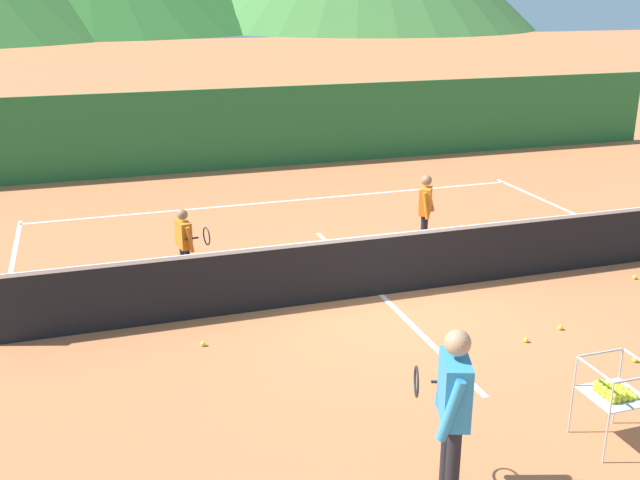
{
  "coord_description": "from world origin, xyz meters",
  "views": [
    {
      "loc": [
        -4.11,
        -9.68,
        4.45
      ],
      "look_at": [
        -0.91,
        0.22,
        0.91
      ],
      "focal_mm": 41.82,
      "sensor_mm": 36.0,
      "label": 1
    }
  ],
  "objects_px": {
    "ball_cart": "(614,392)",
    "tennis_net": "(382,264)",
    "tennis_ball_6": "(560,327)",
    "student_0": "(185,239)",
    "tennis_ball_2": "(635,360)",
    "instructor": "(453,400)",
    "tennis_ball_1": "(526,340)",
    "student_1": "(425,206)",
    "tennis_ball_3": "(634,277)",
    "tennis_ball_0": "(203,344)"
  },
  "relations": [
    {
      "from": "ball_cart",
      "to": "tennis_net",
      "type": "bearing_deg",
      "value": 99.58
    },
    {
      "from": "tennis_ball_6",
      "to": "student_0",
      "type": "bearing_deg",
      "value": 144.58
    },
    {
      "from": "student_0",
      "to": "tennis_ball_2",
      "type": "distance_m",
      "value": 6.62
    },
    {
      "from": "tennis_net",
      "to": "ball_cart",
      "type": "relative_size",
      "value": 12.18
    },
    {
      "from": "tennis_net",
      "to": "tennis_ball_6",
      "type": "distance_m",
      "value": 2.7
    },
    {
      "from": "instructor",
      "to": "tennis_ball_1",
      "type": "xyz_separation_m",
      "value": [
        2.46,
        2.53,
        -0.99
      ]
    },
    {
      "from": "student_0",
      "to": "tennis_ball_1",
      "type": "height_order",
      "value": "student_0"
    },
    {
      "from": "student_1",
      "to": "tennis_ball_6",
      "type": "bearing_deg",
      "value": -84.14
    },
    {
      "from": "tennis_ball_2",
      "to": "tennis_ball_1",
      "type": "bearing_deg",
      "value": 137.75
    },
    {
      "from": "tennis_ball_6",
      "to": "instructor",
      "type": "bearing_deg",
      "value": -138.93
    },
    {
      "from": "student_1",
      "to": "tennis_ball_1",
      "type": "bearing_deg",
      "value": -94.49
    },
    {
      "from": "tennis_net",
      "to": "ball_cart",
      "type": "height_order",
      "value": "tennis_net"
    },
    {
      "from": "student_0",
      "to": "tennis_ball_1",
      "type": "xyz_separation_m",
      "value": [
        3.95,
        -3.46,
        -0.7
      ]
    },
    {
      "from": "tennis_ball_3",
      "to": "tennis_ball_2",
      "type": "bearing_deg",
      "value": -129.67
    },
    {
      "from": "tennis_net",
      "to": "ball_cart",
      "type": "bearing_deg",
      "value": -80.42
    },
    {
      "from": "student_1",
      "to": "tennis_ball_3",
      "type": "relative_size",
      "value": 20.18
    },
    {
      "from": "student_1",
      "to": "tennis_ball_6",
      "type": "xyz_separation_m",
      "value": [
        0.36,
        -3.56,
        -0.79
      ]
    },
    {
      "from": "tennis_ball_3",
      "to": "student_0",
      "type": "bearing_deg",
      "value": 163.4
    },
    {
      "from": "student_1",
      "to": "tennis_ball_1",
      "type": "xyz_separation_m",
      "value": [
        -0.29,
        -3.74,
        -0.79
      ]
    },
    {
      "from": "tennis_net",
      "to": "tennis_ball_2",
      "type": "height_order",
      "value": "tennis_net"
    },
    {
      "from": "tennis_ball_2",
      "to": "student_0",
      "type": "bearing_deg",
      "value": 138.55
    },
    {
      "from": "instructor",
      "to": "ball_cart",
      "type": "height_order",
      "value": "instructor"
    },
    {
      "from": "tennis_ball_2",
      "to": "student_1",
      "type": "bearing_deg",
      "value": 98.54
    },
    {
      "from": "ball_cart",
      "to": "tennis_ball_1",
      "type": "distance_m",
      "value": 2.37
    },
    {
      "from": "ball_cart",
      "to": "student_1",
      "type": "bearing_deg",
      "value": 82.63
    },
    {
      "from": "tennis_ball_2",
      "to": "tennis_ball_6",
      "type": "distance_m",
      "value": 1.14
    },
    {
      "from": "tennis_ball_0",
      "to": "student_0",
      "type": "bearing_deg",
      "value": 86.63
    },
    {
      "from": "student_1",
      "to": "instructor",
      "type": "bearing_deg",
      "value": -113.69
    },
    {
      "from": "tennis_net",
      "to": "tennis_ball_6",
      "type": "relative_size",
      "value": 160.96
    },
    {
      "from": "tennis_net",
      "to": "tennis_ball_3",
      "type": "distance_m",
      "value": 4.2
    },
    {
      "from": "ball_cart",
      "to": "tennis_ball_0",
      "type": "bearing_deg",
      "value": 136.2
    },
    {
      "from": "student_1",
      "to": "tennis_ball_0",
      "type": "distance_m",
      "value": 5.12
    },
    {
      "from": "ball_cart",
      "to": "tennis_ball_2",
      "type": "height_order",
      "value": "ball_cart"
    },
    {
      "from": "tennis_ball_1",
      "to": "tennis_ball_2",
      "type": "bearing_deg",
      "value": -42.25
    },
    {
      "from": "student_1",
      "to": "tennis_ball_2",
      "type": "relative_size",
      "value": 20.18
    },
    {
      "from": "instructor",
      "to": "student_1",
      "type": "xyz_separation_m",
      "value": [
        2.75,
        6.27,
        -0.2
      ]
    },
    {
      "from": "tennis_ball_0",
      "to": "tennis_ball_1",
      "type": "xyz_separation_m",
      "value": [
        4.08,
        -1.2,
        0.0
      ]
    },
    {
      "from": "ball_cart",
      "to": "tennis_ball_2",
      "type": "xyz_separation_m",
      "value": [
        1.47,
        1.35,
        -0.56
      ]
    },
    {
      "from": "instructor",
      "to": "tennis_ball_6",
      "type": "relative_size",
      "value": 25.02
    },
    {
      "from": "student_1",
      "to": "tennis_ball_3",
      "type": "distance_m",
      "value": 3.59
    },
    {
      "from": "tennis_ball_2",
      "to": "tennis_ball_6",
      "type": "relative_size",
      "value": 1.0
    },
    {
      "from": "tennis_net",
      "to": "instructor",
      "type": "bearing_deg",
      "value": -105.17
    },
    {
      "from": "student_1",
      "to": "ball_cart",
      "type": "bearing_deg",
      "value": -97.37
    },
    {
      "from": "instructor",
      "to": "student_0",
      "type": "xyz_separation_m",
      "value": [
        -1.49,
        5.99,
        -0.29
      ]
    },
    {
      "from": "ball_cart",
      "to": "tennis_ball_0",
      "type": "distance_m",
      "value": 5.02
    },
    {
      "from": "instructor",
      "to": "tennis_ball_6",
      "type": "height_order",
      "value": "instructor"
    },
    {
      "from": "instructor",
      "to": "ball_cart",
      "type": "distance_m",
      "value": 2.04
    },
    {
      "from": "student_0",
      "to": "student_1",
      "type": "bearing_deg",
      "value": 3.79
    },
    {
      "from": "tennis_net",
      "to": "tennis_ball_3",
      "type": "bearing_deg",
      "value": -9.07
    },
    {
      "from": "tennis_ball_2",
      "to": "tennis_ball_3",
      "type": "distance_m",
      "value": 3.01
    }
  ]
}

